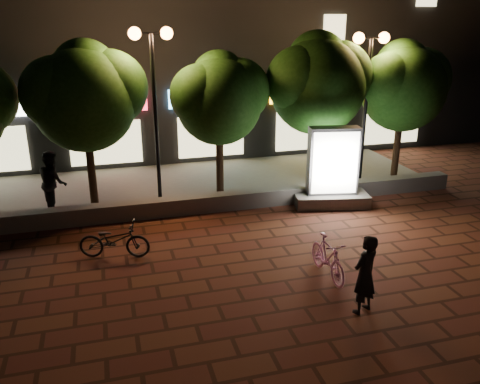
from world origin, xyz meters
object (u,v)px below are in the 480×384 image
object	(u,v)px
pedestrian	(53,182)
tree_right	(319,80)
tree_left	(85,93)
rider	(365,275)
street_lamp_right	(369,69)
scooter_pink	(328,257)
scooter_parked	(114,240)
tree_far_right	(404,83)
tree_mid	(220,95)
street_lamp_left	(153,71)
ad_kiosk	(332,174)

from	to	relation	value
pedestrian	tree_right	bearing A→B (deg)	-103.29
tree_right	pedestrian	bearing A→B (deg)	-176.23
tree_left	rider	world-z (taller)	tree_left
tree_right	street_lamp_right	world-z (taller)	tree_right
scooter_pink	pedestrian	world-z (taller)	pedestrian
tree_right	scooter_parked	distance (m)	8.46
tree_left	scooter_pink	world-z (taller)	tree_left
tree_left	tree_right	world-z (taller)	tree_right
scooter_parked	pedestrian	xyz separation A→B (m)	(-1.56, 3.26, 0.56)
rider	pedestrian	bearing A→B (deg)	-72.90
tree_left	tree_far_right	size ratio (longest dim) A/B	1.03
tree_right	tree_far_right	bearing A→B (deg)	-0.00
tree_mid	scooter_pink	distance (m)	6.75
tree_far_right	pedestrian	world-z (taller)	tree_far_right
street_lamp_right	rider	bearing A→B (deg)	-118.15
street_lamp_right	pedestrian	xyz separation A→B (m)	(-10.08, -0.29, -2.88)
tree_right	scooter_parked	bearing A→B (deg)	-150.99
street_lamp_left	street_lamp_right	world-z (taller)	street_lamp_left
tree_mid	ad_kiosk	world-z (taller)	tree_mid
tree_right	scooter_pink	xyz separation A→B (m)	(-2.33, -6.09, -3.09)
tree_far_right	tree_mid	bearing A→B (deg)	-180.00
tree_mid	pedestrian	size ratio (longest dim) A/B	2.42
street_lamp_left	tree_left	bearing A→B (deg)	172.30
street_lamp_left	scooter_parked	world-z (taller)	street_lamp_left
tree_far_right	ad_kiosk	size ratio (longest dim) A/B	1.95
street_lamp_left	ad_kiosk	bearing A→B (deg)	-18.54
scooter_pink	rider	distance (m)	1.51
street_lamp_right	rider	world-z (taller)	street_lamp_right
tree_left	street_lamp_left	world-z (taller)	street_lamp_left
tree_right	scooter_pink	bearing A→B (deg)	-110.96
tree_left	pedestrian	world-z (taller)	tree_left
street_lamp_right	rider	distance (m)	8.82
tree_mid	tree_right	distance (m)	3.32
tree_mid	tree_right	bearing A→B (deg)	0.00
scooter_parked	pedestrian	size ratio (longest dim) A/B	0.92
tree_right	tree_far_right	size ratio (longest dim) A/B	1.06
pedestrian	street_lamp_left	bearing A→B (deg)	-101.63
tree_left	rider	bearing A→B (deg)	-56.25
scooter_pink	tree_far_right	bearing A→B (deg)	46.43
street_lamp_right	scooter_parked	bearing A→B (deg)	-157.37
tree_right	ad_kiosk	size ratio (longest dim) A/B	2.07
street_lamp_left	ad_kiosk	xyz separation A→B (m)	(5.07, -1.70, -3.04)
street_lamp_left	rider	distance (m)	8.55
tree_far_right	scooter_pink	size ratio (longest dim) A/B	3.00
street_lamp_right	scooter_parked	xyz separation A→B (m)	(-8.52, -3.55, -3.45)
tree_far_right	pedestrian	xyz separation A→B (m)	(-11.63, -0.56, -2.36)
street_lamp_right	ad_kiosk	distance (m)	3.88
tree_mid	tree_far_right	world-z (taller)	tree_far_right
rider	scooter_parked	size ratio (longest dim) A/B	0.96
street_lamp_left	street_lamp_right	xyz separation A→B (m)	(7.00, 0.00, -0.13)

